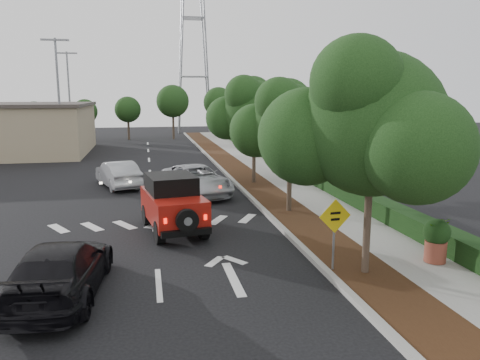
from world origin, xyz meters
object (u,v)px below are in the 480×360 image
object	(u,v)px
red_jeep	(172,203)
black_suv_oncoming	(61,269)
speed_hump_sign	(335,225)
silver_suv_ahead	(196,180)

from	to	relation	value
red_jeep	black_suv_oncoming	size ratio (longest dim) A/B	0.87
red_jeep	speed_hump_sign	xyz separation A→B (m)	(4.14, -5.15, 0.37)
speed_hump_sign	red_jeep	bearing A→B (deg)	123.36
black_suv_oncoming	speed_hump_sign	bearing A→B (deg)	-174.43
silver_suv_ahead	speed_hump_sign	distance (m)	11.51
red_jeep	black_suv_oncoming	distance (m)	6.04
black_suv_oncoming	speed_hump_sign	xyz separation A→B (m)	(7.16, 0.06, 0.71)
silver_suv_ahead	black_suv_oncoming	size ratio (longest dim) A/B	1.08
black_suv_oncoming	speed_hump_sign	size ratio (longest dim) A/B	2.36
silver_suv_ahead	black_suv_oncoming	xyz separation A→B (m)	(-4.56, -11.25, -0.03)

